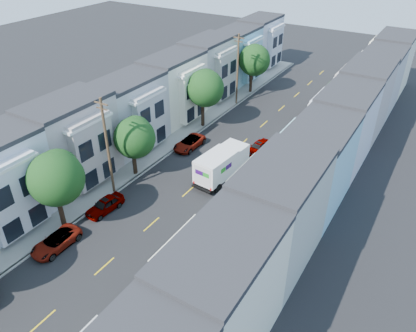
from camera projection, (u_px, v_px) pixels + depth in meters
ground at (151, 224)px, 36.50m from camera, size 160.00×160.00×0.00m
road_slab at (231, 153)px, 47.34m from camera, size 12.00×70.00×0.02m
curb_left at (188, 140)px, 49.99m from camera, size 0.30×70.00×0.15m
curb_right at (280, 167)px, 44.63m from camera, size 0.30×70.00×0.15m
sidewalk_left at (180, 137)px, 50.56m from camera, size 2.60×70.00×0.15m
sidewalk_right at (291, 170)px, 44.05m from camera, size 2.60×70.00×0.15m
centerline at (231, 153)px, 47.35m from camera, size 0.12×70.00×0.01m
townhouse_row_left at (156, 130)px, 52.29m from camera, size 5.00×70.00×8.50m
townhouse_row_right at (325, 181)px, 42.41m from camera, size 5.00×70.00×8.50m
tree_b at (55, 178)px, 33.53m from camera, size 4.70×4.70×7.54m
tree_c at (134, 138)px, 41.01m from camera, size 4.26×4.26×6.66m
tree_d at (205, 88)px, 50.39m from camera, size 4.70×4.70×7.69m
tree_e at (254, 60)px, 60.58m from camera, size 4.70×4.70×7.52m
tree_far_r at (335, 93)px, 53.72m from camera, size 3.09×3.09×5.19m
utility_pole_near at (108, 147)px, 38.01m from camera, size 1.60×0.26×10.00m
utility_pole_far at (238, 70)px, 56.81m from camera, size 1.60×0.26×10.00m
fedex_truck at (221, 164)px, 41.92m from camera, size 2.57×6.68×3.20m
lead_sedan at (258, 147)px, 47.30m from camera, size 1.96×4.08×1.27m
parked_left_b at (56, 242)px, 33.69m from camera, size 2.04×4.38×1.22m
parked_left_c at (105, 205)px, 37.83m from camera, size 1.92×4.24×1.34m
parked_left_d at (189, 143)px, 48.11m from camera, size 2.17×4.60×1.27m
parked_right_a at (138, 300)px, 28.42m from camera, size 2.11×4.99×1.50m
parked_right_b at (192, 243)px, 33.34m from camera, size 2.58×5.27×1.53m
parked_right_c at (280, 150)px, 46.76m from camera, size 1.46×3.76×1.22m
parked_right_d at (313, 113)px, 54.96m from camera, size 2.99×5.62×1.50m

